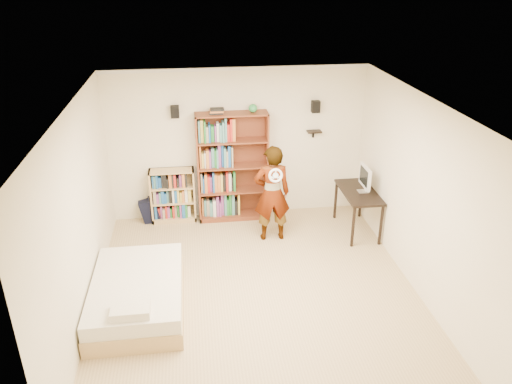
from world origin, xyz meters
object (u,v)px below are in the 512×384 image
tall_bookshelf (233,168)px  low_bookshelf (173,196)px  daybed (137,291)px  person (272,194)px  computer_desk (357,211)px

tall_bookshelf → low_bookshelf: bearing=178.2°
daybed → low_bookshelf: bearing=79.9°
person → tall_bookshelf: bearing=-56.4°
computer_desk → person: (-1.50, -0.06, 0.45)m
tall_bookshelf → computer_desk: bearing=-20.6°
low_bookshelf → person: size_ratio=0.59×
tall_bookshelf → person: bearing=-55.8°
tall_bookshelf → computer_desk: (2.07, -0.78, -0.61)m
tall_bookshelf → daybed: tall_bookshelf is taller
low_bookshelf → daybed: size_ratio=0.53×
tall_bookshelf → person: tall_bookshelf is taller
tall_bookshelf → low_bookshelf: tall_bookshelf is taller
computer_desk → person: size_ratio=0.67×
tall_bookshelf → computer_desk: tall_bookshelf is taller
low_bookshelf → daybed: bearing=-100.1°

